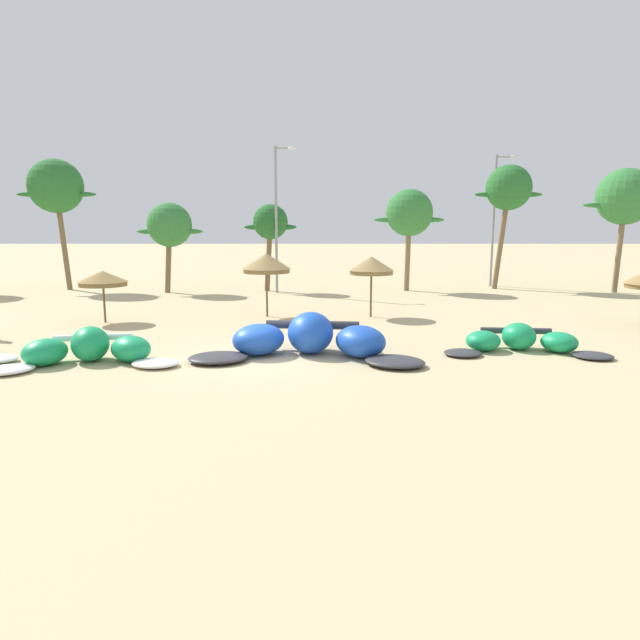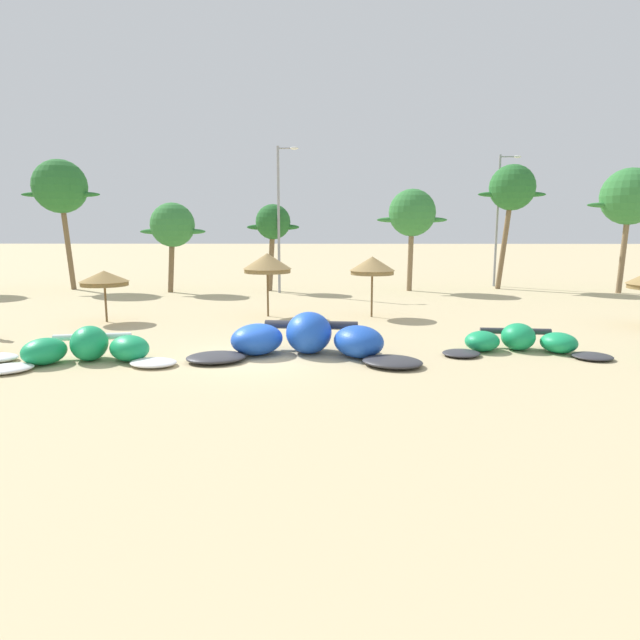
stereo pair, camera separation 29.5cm
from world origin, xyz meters
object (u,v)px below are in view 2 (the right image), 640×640
object	(u,v)px
kite_center	(520,341)
lamppost_west	(280,213)
palm_left	(60,187)
beach_umbrella_middle	(267,263)
kite_left	(87,349)
beach_umbrella_near_palms	(372,266)
kite_left_of_center	(307,340)
beach_umbrella_near_van	(104,278)
palm_center_left	(273,223)
palm_left_of_gap	(172,226)
lamppost_west_center	(499,214)
palm_right	(630,197)
palm_right_of_gap	(512,189)
palm_center_right	(412,214)

from	to	relation	value
kite_center	lamppost_west	distance (m)	21.37
palm_left	beach_umbrella_middle	bearing A→B (deg)	-37.66
kite_left	kite_center	distance (m)	14.99
kite_left	beach_umbrella_near_palms	size ratio (longest dim) A/B	2.03
kite_left_of_center	beach_umbrella_near_van	xyz separation A→B (m)	(-9.74, 6.91, 1.51)
kite_center	palm_center_left	world-z (taller)	palm_center_left
palm_center_left	palm_left	bearing A→B (deg)	177.28
palm_left_of_gap	lamppost_west_center	distance (m)	23.60
palm_center_left	beach_umbrella_near_van	bearing A→B (deg)	-116.92
kite_left_of_center	palm_left_of_gap	bearing A→B (deg)	117.07
palm_right	lamppost_west_center	bearing A→B (deg)	149.08
palm_center_left	palm_right_of_gap	world-z (taller)	palm_right_of_gap
lamppost_west_center	palm_center_right	bearing A→B (deg)	-155.67
kite_center	lamppost_west	world-z (taller)	lamppost_west
kite_center	palm_right	bearing A→B (deg)	54.44
kite_left	beach_umbrella_middle	xyz separation A→B (m)	(4.97, 9.76, 2.23)
palm_right	lamppost_west_center	distance (m)	8.52
beach_umbrella_middle	lamppost_west_center	bearing A→B (deg)	43.01
kite_center	palm_center_right	world-z (taller)	palm_center_right
kite_left	palm_right_of_gap	world-z (taller)	palm_right_of_gap
lamppost_west	palm_left_of_gap	bearing A→B (deg)	178.35
kite_left	palm_left_of_gap	size ratio (longest dim) A/B	1.01
beach_umbrella_middle	palm_center_left	distance (m)	11.61
lamppost_west_center	kite_left	bearing A→B (deg)	-130.27
palm_left	lamppost_west	size ratio (longest dim) A/B	0.94
kite_left	beach_umbrella_near_palms	bearing A→B (deg)	43.50
kite_center	beach_umbrella_near_palms	bearing A→B (deg)	121.00
palm_center_left	palm_center_right	world-z (taller)	palm_center_right
palm_left	palm_center_left	distance (m)	15.15
palm_left_of_gap	lamppost_west_center	world-z (taller)	lamppost_west_center
beach_umbrella_near_palms	palm_center_right	xyz separation A→B (m)	(3.63, 11.67, 2.77)
palm_right_of_gap	palm_right	distance (m)	7.45
palm_right_of_gap	kite_left	bearing A→B (deg)	-132.84
beach_umbrella_near_palms	palm_left	size ratio (longest dim) A/B	0.33
kite_left_of_center	beach_umbrella_middle	bearing A→B (deg)	104.72
kite_center	beach_umbrella_near_van	bearing A→B (deg)	160.32
palm_center_right	kite_left	bearing A→B (deg)	-122.91
kite_left	beach_umbrella_near_van	xyz separation A→B (m)	(-2.49, 8.00, 1.62)
palm_left_of_gap	lamppost_west	distance (m)	7.34
kite_left_of_center	palm_left	world-z (taller)	palm_left
beach_umbrella_near_palms	palm_center_right	distance (m)	12.53
palm_left	palm_center_right	xyz separation A→B (m)	(24.53, -0.58, -1.82)
kite_left_of_center	palm_left_of_gap	world-z (taller)	palm_left_of_gap
beach_umbrella_near_van	beach_umbrella_middle	size ratio (longest dim) A/B	0.77
kite_left_of_center	kite_center	xyz separation A→B (m)	(7.63, 0.70, -0.19)
beach_umbrella_near_van	palm_right_of_gap	world-z (taller)	palm_right_of_gap
kite_center	palm_left	bearing A→B (deg)	141.88
beach_umbrella_middle	palm_center_right	distance (m)	14.77
palm_left	palm_left_of_gap	bearing A→B (deg)	-11.76
kite_left_of_center	lamppost_west_center	bearing A→B (deg)	60.05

